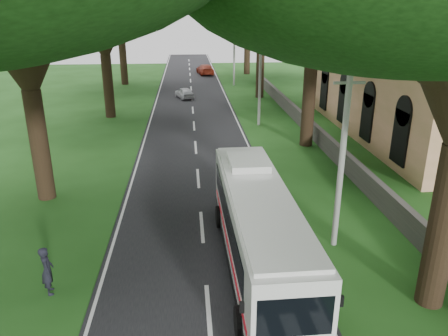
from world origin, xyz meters
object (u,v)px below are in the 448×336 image
object	(u,v)px
coach_bus	(258,226)
distant_car_a	(184,93)
pole_mid	(260,75)
pedestrian	(47,270)
distant_car_c	(205,69)
church	(435,72)
pole_near	(343,150)
pole_far	(234,52)

from	to	relation	value
coach_bus	distant_car_a	world-z (taller)	coach_bus
pole_mid	pedestrian	bearing A→B (deg)	-116.12
pole_mid	distant_car_c	world-z (taller)	pole_mid
church	pole_near	bearing A→B (deg)	-128.50
coach_bus	pole_far	bearing A→B (deg)	84.36
pole_near	pedestrian	world-z (taller)	pole_near
pole_near	distant_car_c	xyz separation A→B (m)	(-3.24, 49.86, -3.42)
distant_car_a	pole_far	bearing A→B (deg)	-146.07
pole_far	pedestrian	bearing A→B (deg)	-104.52
church	distant_car_c	world-z (taller)	church
distant_car_c	distant_car_a	bearing A→B (deg)	72.37
distant_car_c	pedestrian	bearing A→B (deg)	73.68
pole_near	pedestrian	distance (m)	11.71
coach_bus	distant_car_c	bearing A→B (deg)	88.90
pole_far	distant_car_a	bearing A→B (deg)	-128.33
church	distant_car_a	world-z (taller)	church
pole_far	distant_car_c	size ratio (longest dim) A/B	1.59
pole_far	coach_bus	distance (m)	41.61
pole_mid	pole_far	size ratio (longest dim) A/B	1.00
pole_far	pole_mid	bearing A→B (deg)	-90.00
pole_far	coach_bus	xyz separation A→B (m)	(-3.50, -41.39, -2.45)
pole_near	distant_car_c	distance (m)	50.08
pole_near	coach_bus	size ratio (longest dim) A/B	0.73
church	distant_car_a	size ratio (longest dim) A/B	6.96
distant_car_c	church	bearing A→B (deg)	106.56
coach_bus	distant_car_c	world-z (taller)	coach_bus
pedestrian	pole_near	bearing A→B (deg)	-96.62
church	pole_mid	size ratio (longest dim) A/B	3.00
church	coach_bus	size ratio (longest dim) A/B	2.19
pole_near	coach_bus	xyz separation A→B (m)	(-3.50, -1.39, -2.45)
distant_car_a	distant_car_c	bearing A→B (deg)	-117.48
church	pedestrian	distance (m)	29.72
pole_near	distant_car_c	world-z (taller)	pole_near
church	pole_far	bearing A→B (deg)	116.82
church	pedestrian	bearing A→B (deg)	-142.46
pole_far	coach_bus	size ratio (longest dim) A/B	0.73
pole_far	distant_car_a	distance (m)	10.77
church	pole_far	xyz separation A→B (m)	(-12.36, 24.45, -0.73)
distant_car_a	distant_car_c	xyz separation A→B (m)	(3.06, 17.83, 0.14)
pole_mid	distant_car_a	xyz separation A→B (m)	(-6.30, 12.03, -3.56)
church	pole_mid	xyz separation A→B (m)	(-12.36, 4.45, -0.73)
pole_near	pole_far	size ratio (longest dim) A/B	1.00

